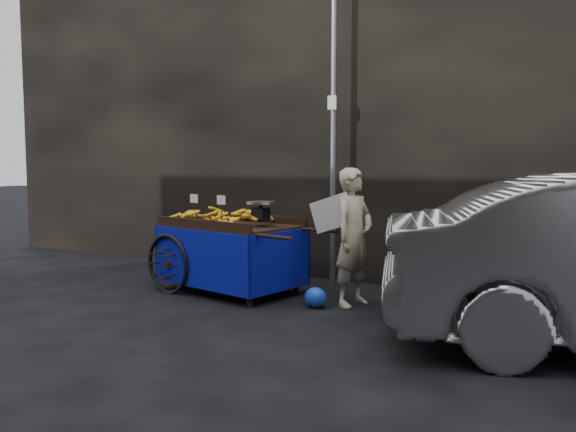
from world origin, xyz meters
The scene contains 6 objects.
ground centered at (0.00, 0.00, 0.00)m, with size 80.00×80.00×0.00m, color black.
building_wall centered at (0.39, 2.60, 2.50)m, with size 13.50×2.00×5.00m.
street_pole centered at (0.30, 1.30, 2.01)m, with size 0.12×0.10×4.00m.
banana_cart centered at (-0.68, 0.29, 0.77)m, with size 2.43×1.42×1.24m.
vendor centered at (0.98, 0.40, 0.78)m, with size 0.78×0.65×1.56m.
plastic_bag centered at (0.67, 0.07, 0.12)m, with size 0.26×0.21×0.23m, color blue.
Camera 1 is at (3.47, -5.41, 1.57)m, focal length 35.00 mm.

